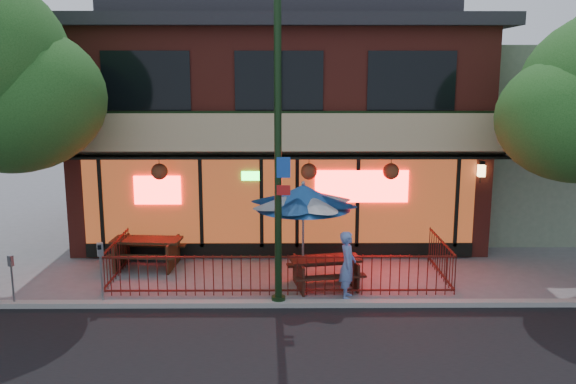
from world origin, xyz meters
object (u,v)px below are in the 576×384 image
(patio_umbrella, at_px, (303,197))
(parking_meter_far, at_px, (12,272))
(picnic_table_right, at_px, (325,268))
(parking_meter_near, at_px, (101,263))
(picnic_table_left, at_px, (147,248))
(pedestrian, at_px, (348,265))
(street_light, at_px, (278,169))

(patio_umbrella, relative_size, parking_meter_far, 2.19)
(picnic_table_right, xyz_separation_m, parking_meter_near, (-5.15, -1.20, 0.51))
(picnic_table_left, bearing_deg, parking_meter_far, -129.72)
(pedestrian, xyz_separation_m, parking_meter_near, (-5.61, -0.42, 0.19))
(street_light, relative_size, patio_umbrella, 2.65)
(pedestrian, height_order, parking_meter_far, pedestrian)
(picnic_table_left, bearing_deg, pedestrian, -24.56)
(picnic_table_right, relative_size, parking_meter_near, 1.31)
(picnic_table_right, distance_m, parking_meter_near, 5.31)
(picnic_table_left, distance_m, patio_umbrella, 4.78)
(patio_umbrella, xyz_separation_m, pedestrian, (1.01, -0.89, -1.45))
(picnic_table_right, bearing_deg, parking_meter_near, -166.90)
(picnic_table_left, distance_m, picnic_table_right, 5.01)
(picnic_table_right, relative_size, pedestrian, 1.20)
(picnic_table_right, bearing_deg, street_light, -133.69)
(street_light, distance_m, parking_meter_near, 4.54)
(pedestrian, height_order, parking_meter_near, pedestrian)
(parking_meter_far, bearing_deg, picnic_table_left, 50.28)
(street_light, xyz_separation_m, picnic_table_left, (-3.60, 2.80, -2.63))
(picnic_table_right, distance_m, pedestrian, 0.96)
(patio_umbrella, bearing_deg, picnic_table_left, 160.48)
(pedestrian, xyz_separation_m, parking_meter_far, (-7.61, -0.50, 0.01))
(picnic_table_left, bearing_deg, parking_meter_near, -98.13)
(street_light, xyz_separation_m, patio_umbrella, (0.60, 1.31, -0.89))
(picnic_table_left, distance_m, parking_meter_far, 3.76)
(picnic_table_right, height_order, pedestrian, pedestrian)
(street_light, distance_m, pedestrian, 2.87)
(patio_umbrella, bearing_deg, pedestrian, -41.40)
(street_light, relative_size, parking_meter_near, 4.76)
(picnic_table_left, height_order, patio_umbrella, patio_umbrella)
(parking_meter_far, bearing_deg, street_light, 0.74)
(picnic_table_left, height_order, parking_meter_near, parking_meter_near)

